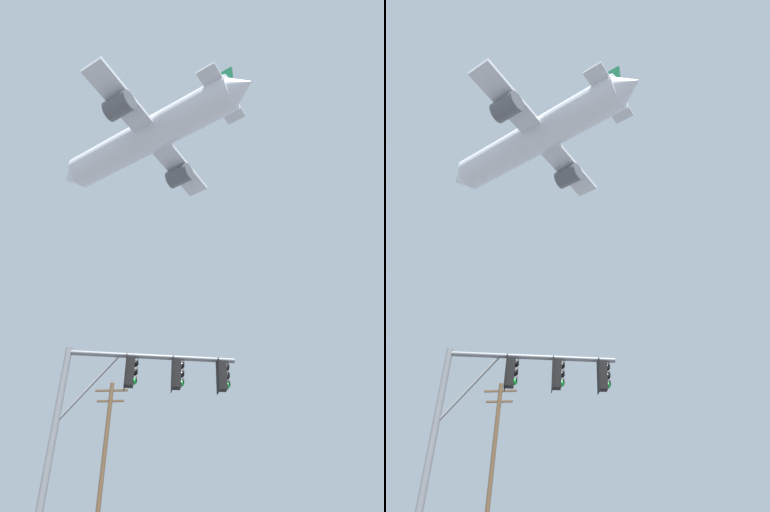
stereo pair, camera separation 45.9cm
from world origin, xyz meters
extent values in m
cylinder|color=slate|center=(-5.10, 7.37, 3.19)|extent=(0.20, 0.20, 6.37)
cylinder|color=slate|center=(-2.52, 7.84, 6.22)|extent=(5.19, 1.08, 0.15)
cylinder|color=slate|center=(-4.33, 7.51, 5.18)|extent=(1.63, 0.37, 2.13)
cube|color=black|center=(-0.35, 8.23, 5.70)|extent=(0.31, 0.36, 0.90)
cylinder|color=black|center=(-0.35, 8.23, 6.21)|extent=(0.05, 0.05, 0.12)
cube|color=black|center=(-0.49, 8.20, 5.70)|extent=(0.11, 0.46, 1.04)
sphere|color=black|center=(-0.21, 8.25, 5.97)|extent=(0.20, 0.20, 0.20)
cylinder|color=black|center=(-0.15, 8.26, 6.03)|extent=(0.08, 0.21, 0.21)
sphere|color=black|center=(-0.21, 8.25, 5.69)|extent=(0.20, 0.20, 0.20)
cylinder|color=black|center=(-0.15, 8.26, 5.75)|extent=(0.08, 0.21, 0.21)
sphere|color=green|center=(-0.21, 8.25, 5.41)|extent=(0.20, 0.20, 0.20)
cylinder|color=black|center=(-0.15, 8.26, 5.47)|extent=(0.08, 0.21, 0.21)
cube|color=black|center=(-1.77, 7.97, 5.70)|extent=(0.31, 0.36, 0.90)
cylinder|color=black|center=(-1.77, 7.97, 6.21)|extent=(0.05, 0.05, 0.12)
cube|color=black|center=(-1.91, 7.95, 5.70)|extent=(0.11, 0.46, 1.04)
sphere|color=black|center=(-1.63, 8.00, 5.97)|extent=(0.20, 0.20, 0.20)
cylinder|color=black|center=(-1.57, 8.01, 6.03)|extent=(0.08, 0.21, 0.21)
sphere|color=black|center=(-1.63, 8.00, 5.69)|extent=(0.20, 0.20, 0.20)
cylinder|color=black|center=(-1.57, 8.01, 5.75)|extent=(0.08, 0.21, 0.21)
sphere|color=green|center=(-1.63, 8.00, 5.41)|extent=(0.20, 0.20, 0.20)
cylinder|color=black|center=(-1.57, 8.01, 5.47)|extent=(0.08, 0.21, 0.21)
cube|color=black|center=(-3.19, 7.71, 5.70)|extent=(0.31, 0.36, 0.90)
cylinder|color=black|center=(-3.19, 7.71, 6.21)|extent=(0.05, 0.05, 0.12)
cube|color=black|center=(-3.33, 7.69, 5.70)|extent=(0.11, 0.46, 1.04)
sphere|color=black|center=(-3.05, 7.74, 5.97)|extent=(0.20, 0.20, 0.20)
cylinder|color=black|center=(-2.99, 7.75, 6.03)|extent=(0.08, 0.21, 0.21)
sphere|color=black|center=(-3.05, 7.74, 5.69)|extent=(0.20, 0.20, 0.20)
cylinder|color=black|center=(-2.99, 7.75, 5.75)|extent=(0.08, 0.21, 0.21)
sphere|color=green|center=(-3.05, 7.74, 5.41)|extent=(0.20, 0.20, 0.20)
cylinder|color=black|center=(-2.99, 7.75, 5.47)|extent=(0.08, 0.21, 0.21)
cylinder|color=brown|center=(-7.43, 23.07, 5.31)|extent=(0.28, 0.28, 10.61)
cube|color=brown|center=(-7.43, 23.07, 10.11)|extent=(2.20, 0.12, 0.12)
cube|color=brown|center=(-7.43, 23.07, 9.41)|extent=(1.80, 0.12, 0.12)
cylinder|color=gray|center=(-8.33, 23.07, 10.23)|extent=(0.10, 0.10, 0.18)
cylinder|color=gray|center=(-6.53, 23.07, 10.23)|extent=(0.10, 0.10, 0.18)
cylinder|color=white|center=(-7.67, 28.32, 43.53)|extent=(22.43, 14.92, 4.15)
cone|color=white|center=(-19.02, 34.59, 43.53)|extent=(4.40, 4.83, 3.94)
cone|color=white|center=(3.56, 22.11, 43.53)|extent=(3.98, 4.34, 3.53)
cube|color=silver|center=(-7.10, 28.01, 42.90)|extent=(13.16, 20.67, 0.47)
cylinder|color=#595B60|center=(-10.09, 22.61, 41.66)|extent=(3.85, 3.55, 2.33)
cylinder|color=#595B60|center=(-4.12, 33.41, 41.66)|extent=(3.85, 3.55, 2.33)
cube|color=#0C5933|center=(1.18, 23.43, 45.86)|extent=(3.33, 2.03, 4.93)
cube|color=silver|center=(1.41, 23.30, 43.92)|extent=(5.81, 7.94, 0.26)
camera|label=1|loc=(-0.70, -4.62, 1.13)|focal=29.13mm
camera|label=2|loc=(-0.24, -4.59, 1.13)|focal=29.13mm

